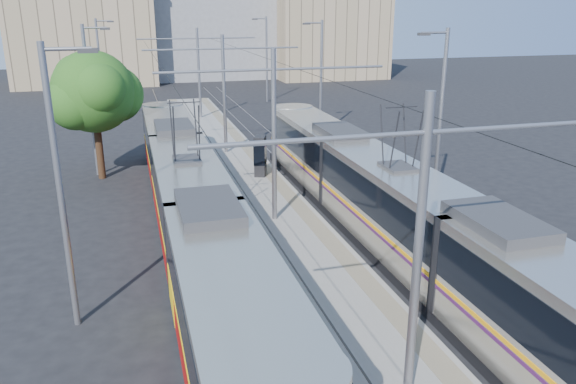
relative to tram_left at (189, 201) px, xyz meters
name	(u,v)px	position (x,y,z in m)	size (l,w,h in m)	color
ground	(343,321)	(3.60, -7.18, -1.71)	(160.00, 160.00, 0.00)	black
platform	(235,167)	(3.60, 9.82, -1.56)	(4.00, 50.00, 0.30)	gray
tactile_strip_left	(210,166)	(2.15, 9.82, -1.40)	(0.70, 50.00, 0.01)	gray
tactile_strip_right	(260,162)	(5.05, 9.82, -1.40)	(0.70, 50.00, 0.01)	gray
rails	(235,169)	(3.60, 9.82, -1.69)	(8.71, 70.00, 0.03)	gray
tram_left	(189,201)	(0.00, 0.00, 0.00)	(2.43, 28.83, 5.50)	black
tram_right	(395,206)	(7.20, -3.05, 0.15)	(2.43, 29.35, 5.50)	black
catenary	(243,97)	(3.60, 6.97, 2.82)	(9.20, 70.00, 7.00)	gray
street_lamps	(221,86)	(3.60, 13.82, 2.47)	(15.18, 38.22, 8.00)	gray
shelter	(260,155)	(4.50, 7.30, -0.30)	(0.88, 1.10, 2.11)	black
tree	(99,93)	(-3.39, 10.23, 2.86)	(4.66, 4.30, 6.76)	#382314
building_left	(84,31)	(-6.40, 52.82, 4.36)	(16.32, 12.24, 12.12)	tan
building_centre	(212,8)	(9.60, 56.82, 7.05)	(18.36, 14.28, 17.49)	gray
building_right	(327,26)	(23.60, 50.82, 4.80)	(14.28, 10.20, 13.00)	tan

